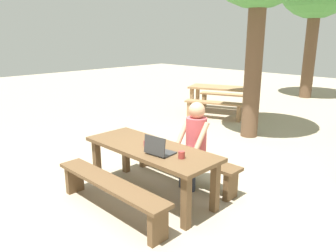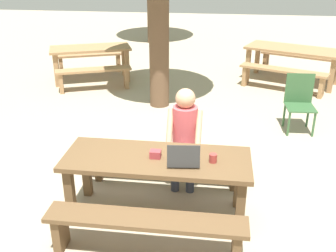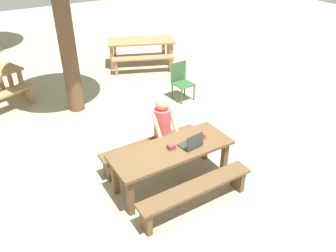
{
  "view_description": "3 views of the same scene",
  "coord_description": "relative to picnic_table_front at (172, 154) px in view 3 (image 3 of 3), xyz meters",
  "views": [
    {
      "loc": [
        3.03,
        -2.76,
        2.13
      ],
      "look_at": [
        0.09,
        0.25,
        0.96
      ],
      "focal_mm": 35.0,
      "sensor_mm": 36.0,
      "label": 1
    },
    {
      "loc": [
        0.6,
        -3.66,
        2.7
      ],
      "look_at": [
        0.09,
        0.25,
        0.96
      ],
      "focal_mm": 43.17,
      "sensor_mm": 36.0,
      "label": 2
    },
    {
      "loc": [
        -2.3,
        -3.62,
        3.73
      ],
      "look_at": [
        0.09,
        0.25,
        0.96
      ],
      "focal_mm": 35.86,
      "sensor_mm": 36.0,
      "label": 3
    }
  ],
  "objects": [
    {
      "name": "picnic_table_front",
      "position": [
        0.0,
        0.0,
        0.0
      ],
      "size": [
        1.95,
        0.74,
        0.71
      ],
      "color": "brown",
      "rests_on": "ground"
    },
    {
      "name": "bench_mid_south",
      "position": [
        -1.95,
        4.04,
        -0.27
      ],
      "size": [
        1.53,
        0.83,
        0.45
      ],
      "rotation": [
        0.0,
        0.0,
        0.37
      ],
      "color": "#9E754C",
      "rests_on": "ground"
    },
    {
      "name": "bench_rear_north",
      "position": [
        2.4,
        5.77,
        -0.25
      ],
      "size": [
        1.74,
        0.95,
        0.46
      ],
      "rotation": [
        0.0,
        0.0,
        -0.39
      ],
      "color": "#9E754C",
      "rests_on": "ground"
    },
    {
      "name": "bench_far",
      "position": [
        0.0,
        0.67,
        -0.27
      ],
      "size": [
        1.88,
        0.3,
        0.44
      ],
      "color": "brown",
      "rests_on": "ground"
    },
    {
      "name": "bench_near",
      "position": [
        0.0,
        -0.67,
        -0.27
      ],
      "size": [
        1.88,
        0.3,
        0.44
      ],
      "color": "brown",
      "rests_on": "ground"
    },
    {
      "name": "small_pouch",
      "position": [
        -0.01,
        -0.01,
        0.15
      ],
      "size": [
        0.11,
        0.09,
        0.08
      ],
      "color": "#993338",
      "rests_on": "picnic_table_front"
    },
    {
      "name": "plastic_chair",
      "position": [
        1.88,
        2.56,
        -0.13
      ],
      "size": [
        0.46,
        0.46,
        0.9
      ],
      "rotation": [
        0.0,
        0.0,
        0.06
      ],
      "color": "#335933",
      "rests_on": "ground"
    },
    {
      "name": "bench_rear_south",
      "position": [
        1.87,
        4.49,
        -0.25
      ],
      "size": [
        1.74,
        0.95,
        0.46
      ],
      "rotation": [
        0.0,
        0.0,
        -0.39
      ],
      "color": "#9E754C",
      "rests_on": "ground"
    },
    {
      "name": "picnic_table_rear",
      "position": [
        2.14,
        5.13,
        0.04
      ],
      "size": [
        2.13,
        1.52,
        0.75
      ],
      "rotation": [
        0.0,
        0.0,
        -0.39
      ],
      "color": "#9E754C",
      "rests_on": "ground"
    },
    {
      "name": "coffee_mug",
      "position": [
        0.58,
        -0.03,
        0.15
      ],
      "size": [
        0.08,
        0.08,
        0.09
      ],
      "color": "#99332D",
      "rests_on": "picnic_table_front"
    },
    {
      "name": "laptop",
      "position": [
        0.29,
        -0.12,
        0.17
      ],
      "size": [
        0.35,
        0.29,
        0.25
      ],
      "rotation": [
        0.0,
        0.0,
        3.25
      ],
      "color": "#2D2D2D",
      "rests_on": "picnic_table_front"
    },
    {
      "name": "person_seated",
      "position": [
        0.23,
        0.64,
        0.13
      ],
      "size": [
        0.4,
        0.4,
        1.24
      ],
      "color": "#333847",
      "rests_on": "ground"
    },
    {
      "name": "ground_plane",
      "position": [
        0.0,
        0.0,
        -0.6
      ],
      "size": [
        30.0,
        30.0,
        0.0
      ],
      "primitive_type": "plane",
      "color": "tan"
    }
  ]
}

